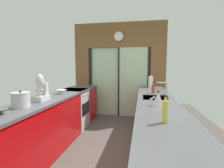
# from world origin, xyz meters

# --- Properties ---
(ground_plane) EXTENTS (5.04, 7.60, 0.02)m
(ground_plane) POSITION_xyz_m (0.00, 0.60, -0.01)
(ground_plane) COLOR #4C4742
(back_wall_unit) EXTENTS (2.64, 0.12, 2.70)m
(back_wall_unit) POSITION_xyz_m (0.00, 2.40, 1.52)
(back_wall_unit) COLOR brown
(back_wall_unit) RESTS_ON ground_plane
(left_counter_run) EXTENTS (0.62, 3.80, 0.92)m
(left_counter_run) POSITION_xyz_m (-0.91, 0.13, 0.47)
(left_counter_run) COLOR #AD0C0F
(left_counter_run) RESTS_ON ground_plane
(right_counter_run) EXTENTS (0.62, 3.80, 0.92)m
(right_counter_run) POSITION_xyz_m (0.91, 0.30, 0.46)
(right_counter_run) COLOR #AD0C0F
(right_counter_run) RESTS_ON ground_plane
(sink_faucet) EXTENTS (0.19, 0.02, 0.27)m
(sink_faucet) POSITION_xyz_m (1.06, 0.55, 1.10)
(sink_faucet) COLOR #B7BABC
(sink_faucet) RESTS_ON right_counter_run
(oven_range) EXTENTS (0.60, 0.60, 0.92)m
(oven_range) POSITION_xyz_m (-0.91, 1.25, 0.46)
(oven_range) COLOR #B7BABC
(oven_range) RESTS_ON ground_plane
(mixing_bowl_near) EXTENTS (0.16, 0.16, 0.06)m
(mixing_bowl_near) POSITION_xyz_m (-0.89, -0.82, 0.95)
(mixing_bowl_near) COLOR #514C47
(mixing_bowl_near) RESTS_ON left_counter_run
(mixing_bowl_far) EXTENTS (0.20, 0.20, 0.08)m
(mixing_bowl_far) POSITION_xyz_m (-0.89, 0.61, 0.96)
(mixing_bowl_far) COLOR silver
(mixing_bowl_far) RESTS_ON left_counter_run
(stand_mixer) EXTENTS (0.17, 0.27, 0.42)m
(stand_mixer) POSITION_xyz_m (-0.89, -0.06, 1.08)
(stand_mixer) COLOR #B7BABC
(stand_mixer) RESTS_ON left_counter_run
(stock_pot) EXTENTS (0.23, 0.23, 0.23)m
(stock_pot) POSITION_xyz_m (-0.89, -0.50, 1.02)
(stock_pot) COLOR #B7BABC
(stock_pot) RESTS_ON left_counter_run
(kettle) EXTENTS (0.25, 0.17, 0.21)m
(kettle) POSITION_xyz_m (0.89, -0.07, 1.01)
(kettle) COLOR #B7BABC
(kettle) RESTS_ON right_counter_run
(soap_bottle_near) EXTENTS (0.06, 0.06, 0.26)m
(soap_bottle_near) POSITION_xyz_m (0.89, -0.77, 1.03)
(soap_bottle_near) COLOR #D1CC4C
(soap_bottle_near) RESTS_ON right_counter_run
(soap_bottle_far) EXTENTS (0.06, 0.06, 0.23)m
(soap_bottle_far) POSITION_xyz_m (0.89, 0.99, 1.02)
(soap_bottle_far) COLOR #B23D2D
(soap_bottle_far) RESTS_ON right_counter_run
(paper_towel_roll) EXTENTS (0.13, 0.13, 0.32)m
(paper_towel_roll) POSITION_xyz_m (0.89, 1.98, 1.06)
(paper_towel_roll) COLOR #B7BABC
(paper_towel_roll) RESTS_ON right_counter_run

